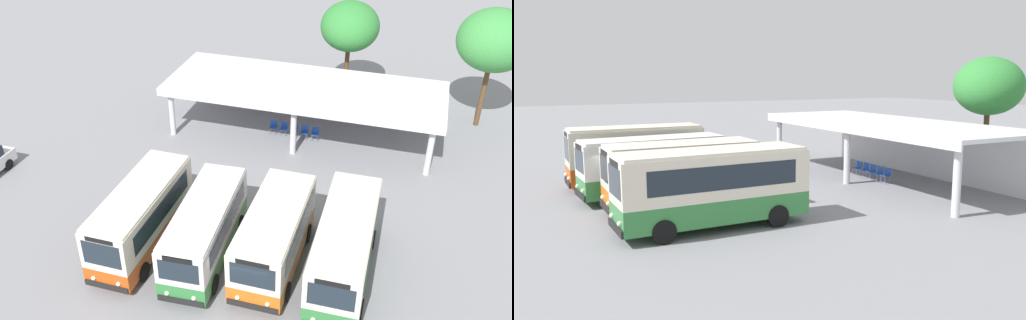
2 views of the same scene
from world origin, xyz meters
The scene contains 13 objects.
ground_plane centered at (0.00, 0.00, 0.00)m, with size 180.00×180.00×0.00m, color gray.
city_bus_nearest_orange centered at (-5.75, 1.63, 1.81)m, with size 2.31×7.19×3.27m.
city_bus_second_in_row centered at (-2.57, 1.76, 1.66)m, with size 2.62×7.24×2.99m.
city_bus_middle_cream centered at (0.61, 2.22, 1.71)m, with size 2.50×6.84×3.07m.
city_bus_fourth_amber centered at (3.78, 2.40, 1.74)m, with size 2.53×7.69×3.14m.
terminal_canopy centered at (-1.02, 15.65, 2.71)m, with size 17.29×6.47×3.40m.
waiting_chair_end_by_column centered at (-2.83, 14.31, 0.52)m, with size 0.46×0.46×0.86m.
waiting_chair_second_from_end centered at (-2.14, 14.31, 0.52)m, with size 0.46×0.46×0.86m.
waiting_chair_middle_seat centered at (-1.44, 14.26, 0.52)m, with size 0.46×0.46×0.86m.
waiting_chair_fourth_seat centered at (-0.74, 14.22, 0.52)m, with size 0.46×0.46×0.86m.
waiting_chair_fifth_seat centered at (-0.04, 14.23, 0.52)m, with size 0.46×0.46×0.86m.
roadside_tree_behind_canopy centered at (0.63, 21.10, 5.34)m, with size 4.06×4.06×7.08m.
roadside_tree_east_of_canopy centered at (9.86, 19.43, 5.91)m, with size 4.63×4.63×7.89m.
Camera 1 is at (5.81, -17.24, 18.19)m, focal length 40.01 mm.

